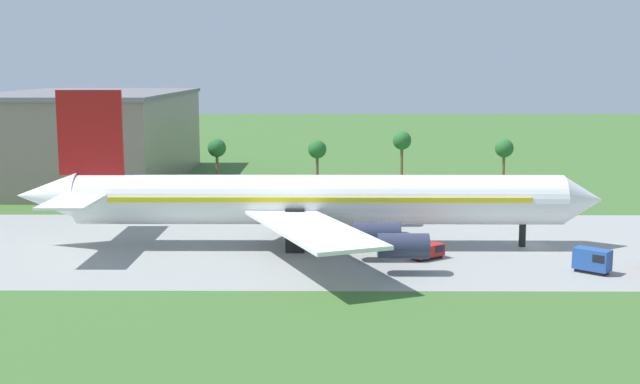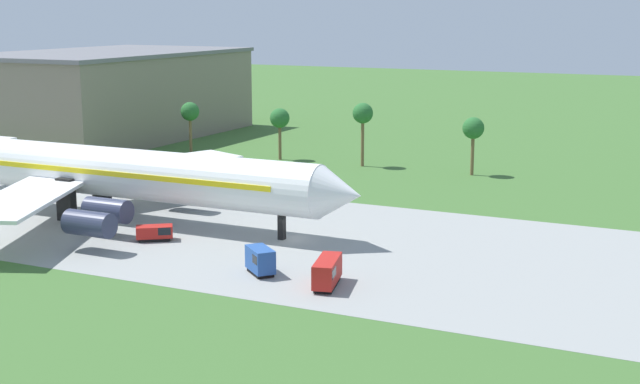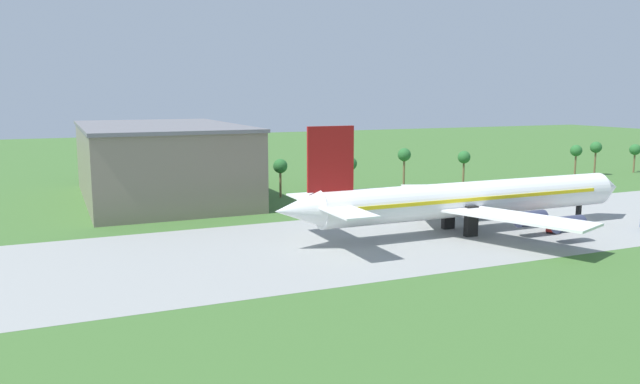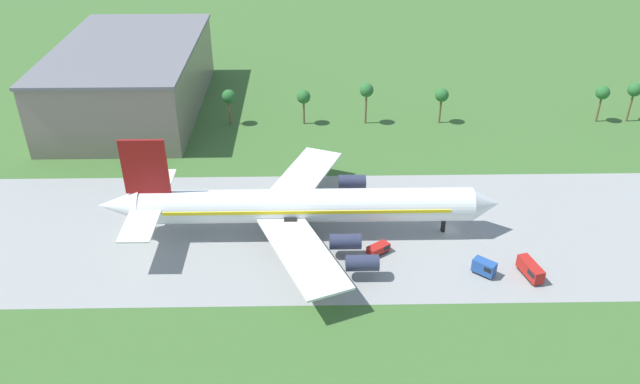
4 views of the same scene
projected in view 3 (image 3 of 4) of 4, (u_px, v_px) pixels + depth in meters
The scene contains 6 objects.
ground_plane at pixel (581, 219), 130.25m from camera, with size 600.00×600.00×0.00m, color #3D662D.
taxiway_strip at pixel (581, 219), 130.25m from camera, with size 320.00×44.00×0.02m.
jet_airliner at pixel (468, 199), 117.34m from camera, with size 76.88×53.12×20.55m.
fuel_truck at pixel (554, 227), 117.65m from camera, with size 4.65×4.12×1.81m.
terminal_building at pixel (160, 161), 154.44m from camera, with size 36.72×61.20×18.38m.
palm_tree_row at pixel (484, 156), 180.64m from camera, with size 127.56×3.60×11.18m.
Camera 3 is at (-100.98, -95.40, 25.97)m, focal length 35.00 mm.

